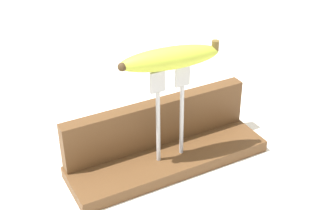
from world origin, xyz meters
TOP-DOWN VIEW (x-y plane):
  - ground_plane at (0.00, 0.00)m, footprint 3.00×3.00m
  - wooden_board at (0.00, 0.00)m, footprint 0.36×0.11m
  - board_backstop at (0.00, 0.04)m, footprint 0.35×0.03m
  - fork_stand_center at (0.00, -0.01)m, footprint 0.07×0.01m
  - banana_raised_center at (-0.00, -0.01)m, footprint 0.17×0.06m
  - fork_fallen_near at (0.30, 0.03)m, footprint 0.15×0.10m
  - banana_chunk_near at (0.10, 0.13)m, footprint 0.05×0.06m

SIDE VIEW (x-z plane):
  - ground_plane at x=0.00m, z-range 0.00..0.00m
  - fork_fallen_near at x=0.30m, z-range 0.00..0.01m
  - wooden_board at x=0.00m, z-range 0.00..0.02m
  - banana_chunk_near at x=0.10m, z-range 0.00..0.03m
  - board_backstop at x=0.00m, z-range 0.02..0.11m
  - fork_stand_center at x=0.00m, z-range 0.04..0.21m
  - banana_raised_center at x=0.00m, z-range 0.19..0.23m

